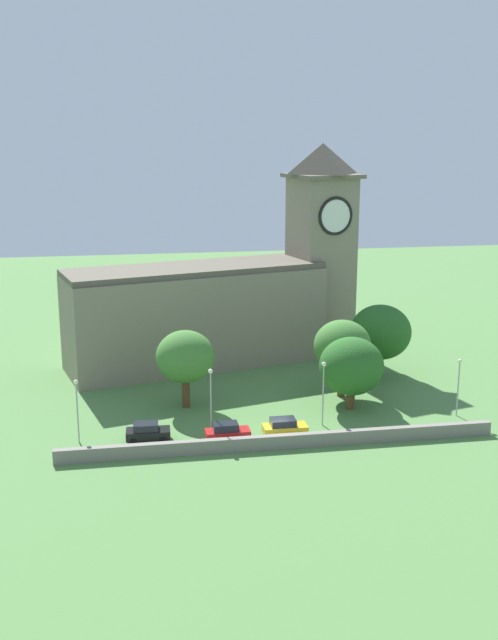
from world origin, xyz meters
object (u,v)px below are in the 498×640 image
at_px(car_black, 148,432).
at_px(car_red, 227,432).
at_px(church, 230,297).
at_px(streetlamp_west_mid, 211,391).
at_px(tree_by_tower, 381,332).
at_px(car_yellow, 284,428).
at_px(streetlamp_central, 323,383).
at_px(streetlamp_east_mid, 459,377).
at_px(streetlamp_west_end, 77,400).
at_px(tree_riverside_west, 351,366).
at_px(tree_riverside_east, 185,357).
at_px(tree_churchyard, 342,346).

xyz_separation_m(car_black, car_red, (7.27, -1.45, 0.04)).
distance_m(church, streetlamp_west_mid, 25.02).
xyz_separation_m(church, tree_by_tower, (16.32, -9.82, -2.75)).
bearing_deg(car_yellow, car_black, 174.77).
bearing_deg(streetlamp_central, streetlamp_east_mid, 1.08).
relative_size(car_red, car_yellow, 1.00).
bearing_deg(car_yellow, streetlamp_west_end, 174.26).
xyz_separation_m(car_red, streetlamp_central, (9.82, 2.54, 3.45)).
bearing_deg(tree_riverside_west, tree_riverside_east, 168.58).
bearing_deg(church, tree_riverside_east, -113.44).
distance_m(streetlamp_west_end, streetlamp_east_mid, 37.53).
distance_m(streetlamp_central, tree_churchyard, 9.07).
relative_size(car_yellow, streetlamp_west_end, 0.68).
bearing_deg(streetlamp_east_mid, streetlamp_central, -178.92).
bearing_deg(streetlamp_central, car_black, -176.32).
relative_size(streetlamp_west_end, tree_churchyard, 0.72).
bearing_deg(tree_churchyard, car_yellow, -129.93).
xyz_separation_m(car_yellow, streetlamp_central, (4.31, 2.27, 3.46)).
distance_m(tree_by_tower, tree_riverside_west, 11.81).
bearing_deg(tree_by_tower, tree_riverside_east, -164.65).
bearing_deg(streetlamp_east_mid, tree_riverside_east, 165.16).
bearing_deg(streetlamp_central, tree_riverside_east, 149.93).
bearing_deg(car_red, streetlamp_west_mid, 121.85).
relative_size(car_black, streetlamp_west_end, 0.68).
distance_m(streetlamp_west_mid, tree_riverside_west, 15.79).
bearing_deg(car_yellow, tree_riverside_west, 36.82).
height_order(car_red, car_yellow, car_red).
xyz_separation_m(car_yellow, tree_riverside_west, (8.37, 6.26, 3.69)).
xyz_separation_m(tree_by_tower, tree_riverside_east, (-23.35, -6.41, 0.08)).
xyz_separation_m(church, tree_riverside_east, (-7.04, -16.23, -2.67)).
height_order(car_red, streetlamp_east_mid, streetlamp_east_mid).
relative_size(car_red, tree_churchyard, 0.49).
bearing_deg(streetlamp_west_mid, streetlamp_west_end, 179.15).
height_order(car_black, car_yellow, car_yellow).
height_order(car_red, streetlamp_west_mid, streetlamp_west_mid).
bearing_deg(streetlamp_east_mid, tree_by_tower, 104.69).
height_order(streetlamp_west_end, tree_by_tower, tree_by_tower).
height_order(church, streetlamp_west_mid, church).
relative_size(streetlamp_west_mid, tree_riverside_east, 0.80).
relative_size(car_yellow, streetlamp_west_mid, 0.64).
distance_m(tree_by_tower, tree_churchyard, 8.67).
xyz_separation_m(tree_churchyard, tree_riverside_west, (-0.17, -3.93, -1.06)).
bearing_deg(car_black, car_yellow, -5.23).
bearing_deg(car_yellow, tree_churchyard, 50.07).
xyz_separation_m(streetlamp_central, tree_by_tower, (10.58, 13.81, 0.99)).
distance_m(streetlamp_west_end, tree_riverside_west, 27.80).
relative_size(streetlamp_central, tree_by_tower, 0.76).
bearing_deg(car_red, tree_by_tower, 38.71).
relative_size(church, car_red, 9.17).
distance_m(streetlamp_west_mid, tree_riverside_east, 8.18).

